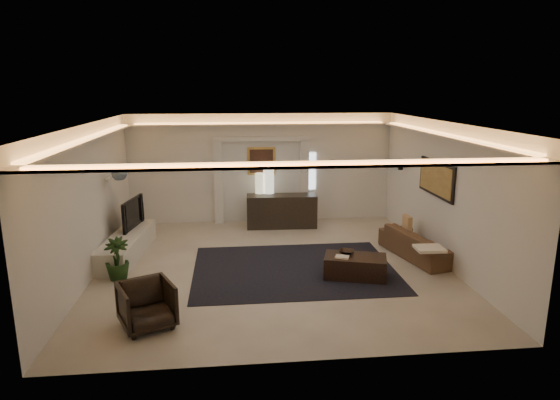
{
  "coord_description": "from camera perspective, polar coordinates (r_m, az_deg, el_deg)",
  "views": [
    {
      "loc": [
        -0.83,
        -9.17,
        3.57
      ],
      "look_at": [
        0.2,
        0.6,
        1.25
      ],
      "focal_mm": 30.74,
      "sensor_mm": 36.0,
      "label": 1
    }
  ],
  "objects": [
    {
      "name": "plant",
      "position": [
        9.63,
        -18.83,
        -6.67
      ],
      "size": [
        0.47,
        0.47,
        0.8
      ],
      "primitive_type": "imported",
      "rotation": [
        0.0,
        0.0,
        0.05
      ],
      "color": "black",
      "rests_on": "ground"
    },
    {
      "name": "wall_sconce",
      "position": [
        12.27,
        14.17,
        4.02
      ],
      "size": [
        0.12,
        0.12,
        0.22
      ],
      "primitive_type": "cylinder",
      "color": "black",
      "rests_on": "wall_right"
    },
    {
      "name": "daylight_slit",
      "position": [
        13.03,
        3.72,
        3.45
      ],
      "size": [
        0.25,
        0.03,
        1.0
      ],
      "primitive_type": "cube",
      "color": "white",
      "rests_on": "wall_back"
    },
    {
      "name": "media_ledge",
      "position": [
        10.92,
        -17.76,
        -5.21
      ],
      "size": [
        0.86,
        2.6,
        0.48
      ],
      "primitive_type": "cube",
      "rotation": [
        0.0,
        0.0,
        -0.09
      ],
      "color": "beige",
      "rests_on": "ground"
    },
    {
      "name": "magazine",
      "position": [
        9.21,
        7.4,
        -6.8
      ],
      "size": [
        0.3,
        0.26,
        0.03
      ],
      "primitive_type": "cube",
      "rotation": [
        0.0,
        0.0,
        -0.39
      ],
      "color": "beige",
      "rests_on": "coffee_table"
    },
    {
      "name": "art_panel_frame",
      "position": [
        10.56,
        18.12,
        2.43
      ],
      "size": [
        0.04,
        1.64,
        0.74
      ],
      "primitive_type": "cube",
      "color": "black",
      "rests_on": "wall_right"
    },
    {
      "name": "wall_left",
      "position": [
        9.78,
        -21.7,
        -0.18
      ],
      "size": [
        0.0,
        7.0,
        7.0
      ],
      "primitive_type": "plane",
      "rotation": [
        1.57,
        0.0,
        1.57
      ],
      "color": "silver",
      "rests_on": "ground"
    },
    {
      "name": "throw_blanket",
      "position": [
        9.67,
        17.36,
        -5.53
      ],
      "size": [
        0.55,
        0.45,
        0.06
      ],
      "primitive_type": "cube",
      "rotation": [
        0.0,
        0.0,
        -0.03
      ],
      "color": "white",
      "rests_on": "sofa"
    },
    {
      "name": "art_panel_gold",
      "position": [
        10.55,
        18.0,
        2.43
      ],
      "size": [
        0.02,
        1.5,
        0.62
      ],
      "primitive_type": "cube",
      "color": "tan",
      "rests_on": "wall_right"
    },
    {
      "name": "wall_front",
      "position": [
        6.11,
        2.17,
        -7.03
      ],
      "size": [
        7.0,
        0.0,
        7.0
      ],
      "primitive_type": "plane",
      "rotation": [
        -1.57,
        0.0,
        0.0
      ],
      "color": "silver",
      "rests_on": "ground"
    },
    {
      "name": "ginger_jar",
      "position": [
        10.61,
        -18.59,
        3.18
      ],
      "size": [
        0.37,
        0.37,
        0.33
      ],
      "primitive_type": "imported",
      "rotation": [
        0.0,
        0.0,
        -0.18
      ],
      "color": "#414D5A",
      "rests_on": "wall_niche"
    },
    {
      "name": "floor",
      "position": [
        9.87,
        -0.8,
        -7.91
      ],
      "size": [
        7.0,
        7.0,
        0.0
      ],
      "primitive_type": "plane",
      "color": "beige",
      "rests_on": "ground"
    },
    {
      "name": "painting_frame",
      "position": [
        12.81,
        -2.24,
        4.66
      ],
      "size": [
        0.74,
        0.04,
        0.74
      ],
      "primitive_type": "cube",
      "color": "tan",
      "rests_on": "wall_back"
    },
    {
      "name": "cove_soffit",
      "position": [
        9.25,
        -0.85,
        7.4
      ],
      "size": [
        7.0,
        7.0,
        0.04
      ],
      "primitive_type": "cube",
      "color": "silver",
      "rests_on": "ceiling"
    },
    {
      "name": "alcove_header",
      "position": [
        12.66,
        -2.24,
        7.3
      ],
      "size": [
        2.52,
        0.2,
        0.12
      ],
      "primitive_type": "cube",
      "color": "silver",
      "rests_on": "wall_back"
    },
    {
      "name": "wall_back",
      "position": [
        12.87,
        -2.24,
        3.8
      ],
      "size": [
        7.0,
        0.0,
        7.0
      ],
      "primitive_type": "plane",
      "rotation": [
        1.57,
        0.0,
        0.0
      ],
      "color": "silver",
      "rests_on": "ground"
    },
    {
      "name": "pilaster_right",
      "position": [
        12.96,
        2.89,
        2.29
      ],
      "size": [
        0.22,
        0.2,
        2.2
      ],
      "primitive_type": "cube",
      "color": "silver",
      "rests_on": "ground"
    },
    {
      "name": "painting_canvas",
      "position": [
        12.79,
        -2.23,
        4.64
      ],
      "size": [
        0.62,
        0.02,
        0.62
      ],
      "primitive_type": "cube",
      "color": "#4C2D1E",
      "rests_on": "wall_back"
    },
    {
      "name": "sofa",
      "position": [
        10.75,
        16.11,
        -5.03
      ],
      "size": [
        2.1,
        1.21,
        0.58
      ],
      "primitive_type": "imported",
      "rotation": [
        0.0,
        0.0,
        1.8
      ],
      "color": "brown",
      "rests_on": "ground"
    },
    {
      "name": "figurine",
      "position": [
        11.99,
        -16.23,
        -1.4
      ],
      "size": [
        0.18,
        0.18,
        0.41
      ],
      "primitive_type": "cylinder",
      "rotation": [
        0.0,
        0.0,
        -0.2
      ],
      "color": "black",
      "rests_on": "media_ledge"
    },
    {
      "name": "coffee_table",
      "position": [
        9.39,
        8.93,
        -7.87
      ],
      "size": [
        1.29,
        0.93,
        0.43
      ],
      "primitive_type": "cube",
      "rotation": [
        0.0,
        0.0,
        -0.28
      ],
      "color": "black",
      "rests_on": "ground"
    },
    {
      "name": "bowl",
      "position": [
        9.44,
        7.9,
        -6.18
      ],
      "size": [
        0.37,
        0.37,
        0.07
      ],
      "primitive_type": "imported",
      "rotation": [
        0.0,
        0.0,
        -0.4
      ],
      "color": "black",
      "rests_on": "coffee_table"
    },
    {
      "name": "lamp_left",
      "position": [
        12.55,
        -2.42,
        1.88
      ],
      "size": [
        0.3,
        0.3,
        0.53
      ],
      "primitive_type": "cylinder",
      "rotation": [
        0.0,
        0.0,
        0.32
      ],
      "color": "beige",
      "rests_on": "console"
    },
    {
      "name": "console",
      "position": [
        12.47,
        0.19,
        -1.43
      ],
      "size": [
        1.82,
        0.63,
        0.9
      ],
      "primitive_type": "cube",
      "rotation": [
        0.0,
        0.0,
        -0.04
      ],
      "color": "black",
      "rests_on": "ground"
    },
    {
      "name": "pilaster_left",
      "position": [
        12.81,
        -7.34,
        2.06
      ],
      "size": [
        0.22,
        0.2,
        2.2
      ],
      "primitive_type": "cube",
      "color": "silver",
      "rests_on": "ground"
    },
    {
      "name": "wall_niche",
      "position": [
        11.06,
        -19.59,
        2.51
      ],
      "size": [
        0.1,
        0.55,
        0.04
      ],
      "primitive_type": "cube",
      "color": "silver",
      "rests_on": "wall_left"
    },
    {
      "name": "ceiling",
      "position": [
        9.23,
        -0.86,
        9.13
      ],
      "size": [
        7.0,
        7.0,
        0.0
      ],
      "primitive_type": "plane",
      "rotation": [
        3.14,
        0.0,
        0.0
      ],
      "color": "white",
      "rests_on": "ground"
    },
    {
      "name": "armchair",
      "position": [
        7.69,
        -15.57,
        -11.95
      ],
      "size": [
        1.01,
        1.02,
        0.71
      ],
      "primitive_type": "imported",
      "rotation": [
        0.0,
        0.0,
        0.44
      ],
      "color": "black",
      "rests_on": "ground"
    },
    {
      "name": "lamp_right",
      "position": [
        12.56,
        -1.36,
        1.9
      ],
      "size": [
        0.29,
        0.29,
        0.63
      ],
      "primitive_type": "cylinder",
      "rotation": [
        0.0,
        0.0,
        0.03
      ],
      "color": "white",
      "rests_on": "console"
    },
    {
      "name": "throw_pillow",
      "position": [
        11.28,
        14.9,
        -2.7
      ],
      "size": [
        0.11,
        0.36,
        0.35
      ],
      "primitive_type": "cube",
      "rotation": [
        0.0,
        0.0,
        0.01
      ],
      "color": "tan",
      "rests_on": "sofa"
    },
    {
      "name": "area_rug",
      "position": [
        9.73,
        1.68,
        -8.21
      ],
      "size": [
        4.0,
        3.0,
        0.01
      ],
      "primitive_type": "cube",
      "color": "black",
      "rests_on": "ground"
    },
    {
      "name": "tv",
      "position": [
        11.33,
        -17.64,
        -1.58
      ],
      "size": [
        1.17,
        0.35,
        0.67
      ],
      "primitive_type": "imported",
      "rotation": [
        0.0,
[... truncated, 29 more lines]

